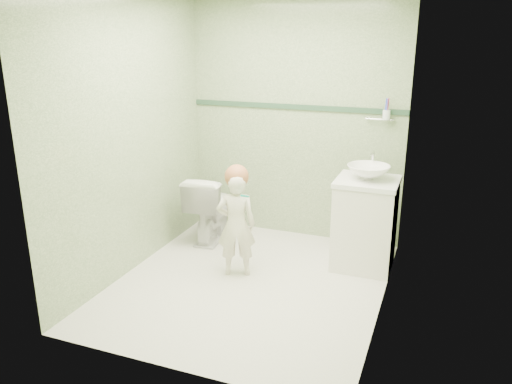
% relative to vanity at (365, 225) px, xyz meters
% --- Properties ---
extents(ground, '(2.50, 2.50, 0.00)m').
position_rel_vanity_xyz_m(ground, '(-0.84, -0.70, -0.40)').
color(ground, beige).
rests_on(ground, ground).
extents(room_shell, '(2.50, 2.54, 2.40)m').
position_rel_vanity_xyz_m(room_shell, '(-0.84, -0.70, 0.80)').
color(room_shell, gray).
rests_on(room_shell, ground).
extents(trim_stripe, '(2.20, 0.02, 0.05)m').
position_rel_vanity_xyz_m(trim_stripe, '(-0.84, 0.54, 0.95)').
color(trim_stripe, '#2A4A34').
rests_on(trim_stripe, room_shell).
extents(vanity, '(0.52, 0.50, 0.80)m').
position_rel_vanity_xyz_m(vanity, '(0.00, 0.00, 0.00)').
color(vanity, white).
rests_on(vanity, ground).
extents(counter, '(0.54, 0.52, 0.04)m').
position_rel_vanity_xyz_m(counter, '(0.00, 0.00, 0.41)').
color(counter, white).
rests_on(counter, vanity).
extents(basin, '(0.37, 0.37, 0.13)m').
position_rel_vanity_xyz_m(basin, '(0.00, 0.00, 0.49)').
color(basin, white).
rests_on(basin, counter).
extents(faucet, '(0.03, 0.13, 0.18)m').
position_rel_vanity_xyz_m(faucet, '(0.00, 0.19, 0.57)').
color(faucet, silver).
rests_on(faucet, counter).
extents(cup_holder, '(0.26, 0.07, 0.21)m').
position_rel_vanity_xyz_m(cup_holder, '(0.05, 0.48, 0.93)').
color(cup_holder, silver).
rests_on(cup_holder, room_shell).
extents(toilet, '(0.45, 0.71, 0.69)m').
position_rel_vanity_xyz_m(toilet, '(-1.58, 0.09, -0.05)').
color(toilet, white).
rests_on(toilet, ground).
extents(toddler, '(0.40, 0.33, 0.93)m').
position_rel_vanity_xyz_m(toddler, '(-1.02, -0.56, 0.06)').
color(toddler, beige).
rests_on(toddler, ground).
extents(hair_cap, '(0.21, 0.21, 0.21)m').
position_rel_vanity_xyz_m(hair_cap, '(-1.02, -0.54, 0.49)').
color(hair_cap, '#A5613B').
rests_on(hair_cap, toddler).
extents(teal_toothbrush, '(0.10, 0.14, 0.08)m').
position_rel_vanity_xyz_m(teal_toothbrush, '(-0.91, -0.65, 0.37)').
color(teal_toothbrush, '#0E9C8D').
rests_on(teal_toothbrush, toddler).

